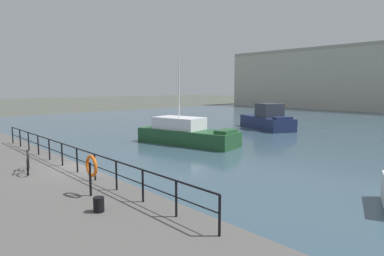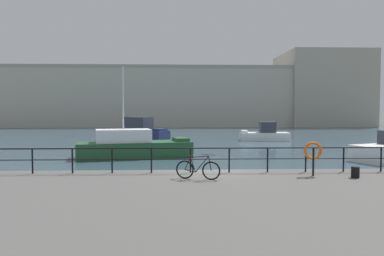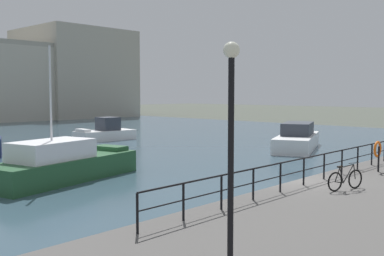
{
  "view_description": "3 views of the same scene",
  "coord_description": "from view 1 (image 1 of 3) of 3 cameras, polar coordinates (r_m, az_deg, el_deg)",
  "views": [
    {
      "loc": [
        14.42,
        -6.51,
        4.44
      ],
      "look_at": [
        -0.64,
        7.26,
        1.88
      ],
      "focal_mm": 31.0,
      "sensor_mm": 36.0,
      "label": 1
    },
    {
      "loc": [
        -1.4,
        -16.54,
        3.46
      ],
      "look_at": [
        -0.61,
        4.45,
        2.42
      ],
      "focal_mm": 34.79,
      "sensor_mm": 36.0,
      "label": 2
    },
    {
      "loc": [
        -16.45,
        -9.41,
        4.32
      ],
      "look_at": [
        0.0,
        5.96,
        2.58
      ],
      "focal_mm": 42.5,
      "sensor_mm": 36.0,
      "label": 3
    }
  ],
  "objects": [
    {
      "name": "water_basin",
      "position": [
        39.69,
        25.94,
        0.01
      ],
      "size": [
        80.0,
        60.0,
        0.01
      ],
      "primitive_type": "cube",
      "color": "#385160",
      "rests_on": "ground_plane"
    },
    {
      "name": "life_ring_stand",
      "position": [
        11.71,
        -16.93,
        -6.49
      ],
      "size": [
        0.75,
        0.16,
        1.4
      ],
      "color": "black",
      "rests_on": "quay_promenade"
    },
    {
      "name": "ground_plane",
      "position": [
        16.43,
        -17.67,
        -8.87
      ],
      "size": [
        240.0,
        240.0,
        0.0
      ],
      "primitive_type": "plane",
      "color": "#4C5147"
    },
    {
      "name": "quay_railing",
      "position": [
        15.83,
        -20.4,
        -3.99
      ],
      "size": [
        18.39,
        0.07,
        1.08
      ],
      "color": "black",
      "rests_on": "quay_promenade"
    },
    {
      "name": "moored_red_daysailer",
      "position": [
        35.74,
        12.83,
        1.39
      ],
      "size": [
        7.52,
        5.34,
        2.69
      ],
      "rotation": [
        0.0,
        0.0,
        -0.43
      ],
      "color": "navy",
      "rests_on": "water_basin"
    },
    {
      "name": "mooring_bollard",
      "position": [
        10.39,
        -15.75,
        -12.54
      ],
      "size": [
        0.32,
        0.32,
        0.44
      ],
      "primitive_type": "cylinder",
      "color": "black",
      "rests_on": "quay_promenade"
    },
    {
      "name": "moored_cabin_cruiser",
      "position": [
        25.68,
        -1.07,
        -0.92
      ],
      "size": [
        8.46,
        4.26,
        6.53
      ],
      "rotation": [
        0.0,
        0.0,
        0.22
      ],
      "color": "#23512D",
      "rests_on": "water_basin"
    },
    {
      "name": "parked_bicycle",
      "position": [
        15.97,
        -26.38,
        -5.48
      ],
      "size": [
        1.71,
        0.59,
        0.98
      ],
      "rotation": [
        0.0,
        0.0,
        -0.3
      ],
      "color": "black",
      "rests_on": "quay_promenade"
    }
  ]
}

